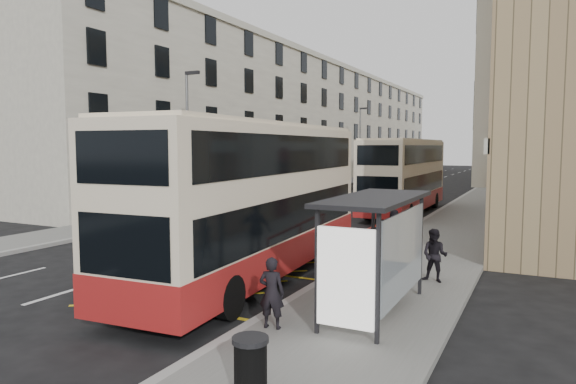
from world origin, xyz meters
The scene contains 21 objects.
ground centered at (0.00, 0.00, 0.00)m, with size 200.00×200.00×0.00m, color black.
pavement_right centered at (8.00, 30.00, 0.07)m, with size 4.00×120.00×0.15m, color slate.
pavement_left centered at (-7.50, 30.00, 0.07)m, with size 3.00×120.00×0.15m, color slate.
kerb_right centered at (6.00, 30.00, 0.07)m, with size 0.25×120.00×0.15m, color #989893.
kerb_left centered at (-6.00, 30.00, 0.07)m, with size 0.25×120.00×0.15m, color #989893.
road_markings centered at (0.00, 45.00, 0.01)m, with size 10.00×110.00×0.01m, color silver, non-canonical shape.
terrace_left centered at (-13.43, 45.50, 6.52)m, with size 9.18×79.00×13.25m.
bus_shelter centered at (8.34, -0.39, 2.14)m, with size 1.65×4.25×2.70m.
guard_railing centered at (6.25, 5.75, 0.86)m, with size 0.06×6.56×1.01m.
street_lamp_near centered at (-6.35, 12.00, 4.64)m, with size 0.93×0.18×8.00m.
street_lamp_far centered at (-6.35, 42.00, 4.64)m, with size 0.93×0.18×8.00m.
double_decker_front centered at (3.83, 1.99, 2.39)m, with size 3.45×11.89×4.68m.
double_decker_rear centered at (4.19, 18.96, 2.24)m, with size 2.57×11.06×4.41m.
litter_bin centered at (7.73, -4.85, 0.64)m, with size 0.57×0.57×0.95m.
pedestrian_near centered at (6.58, -2.05, 0.92)m, with size 0.56×0.37×1.53m, color black.
pedestrian_mid centered at (8.95, 3.30, 0.91)m, with size 0.74×0.57×1.52m, color black.
pedestrian_far centered at (7.48, 4.41, 1.09)m, with size 1.10×0.46×1.87m, color black.
white_van centered at (-3.25, 36.44, 0.82)m, with size 2.73×5.92×1.65m, color silver.
car_silver centered at (-2.83, 59.31, 0.78)m, with size 1.85×4.60×1.57m, color #9A9CA1.
car_dark centered at (-3.61, 70.12, 0.73)m, with size 1.54×4.42×1.45m, color black.
car_red centered at (5.20, 66.03, 0.72)m, with size 2.03×4.99×1.45m, color maroon.
Camera 1 is at (11.64, -11.37, 4.00)m, focal length 32.00 mm.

